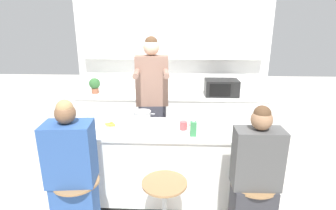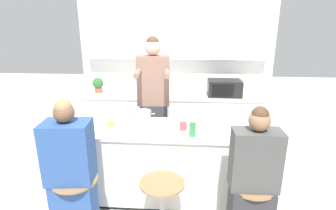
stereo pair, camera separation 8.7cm
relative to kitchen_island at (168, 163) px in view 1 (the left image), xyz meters
name	(u,v)px [view 1 (the left image)]	position (x,y,z in m)	size (l,w,h in m)	color
ground_plane	(168,196)	(0.00, 0.00, -0.45)	(16.00, 16.00, 0.00)	beige
wall_back	(172,53)	(0.00, 1.86, 1.09)	(3.35, 0.22, 2.70)	white
back_counter	(172,119)	(0.00, 1.53, -0.01)	(3.11, 0.68, 0.89)	white
kitchen_island	(168,163)	(0.00, 0.00, 0.00)	(2.02, 0.70, 0.90)	black
bar_stool_leftmost	(79,205)	(-0.81, -0.69, -0.08)	(0.42, 0.42, 0.64)	#997047
bar_stool_center	(165,206)	(0.00, -0.67, -0.08)	(0.42, 0.42, 0.64)	#997047
bar_stool_rightmost	(251,207)	(0.81, -0.65, -0.08)	(0.42, 0.42, 0.64)	#997047
person_cooking	(152,107)	(-0.24, 0.65, 0.49)	(0.48, 0.61, 1.87)	#383842
person_wrapped_blanket	(73,178)	(-0.83, -0.69, 0.21)	(0.44, 0.33, 1.41)	#2D5193
person_seated_near	(254,187)	(0.80, -0.69, 0.17)	(0.41, 0.27, 1.38)	#333338
cooking_pot	(142,117)	(-0.31, 0.15, 0.52)	(0.30, 0.21, 0.15)	#B7BABC
fruit_bowl	(90,131)	(-0.82, -0.21, 0.47)	(0.21, 0.21, 0.06)	silver
mixing_bowl_steel	(165,124)	(-0.03, 0.06, 0.47)	(0.19, 0.19, 0.06)	silver
coffee_cup_near	(184,125)	(0.18, -0.04, 0.49)	(0.11, 0.08, 0.10)	#DB4C51
coffee_cup_far	(240,134)	(0.76, -0.22, 0.48)	(0.11, 0.08, 0.08)	#DB4C51
banana_bunch	(110,124)	(-0.66, 0.04, 0.46)	(0.15, 0.11, 0.05)	yellow
juice_carton	(193,129)	(0.28, -0.20, 0.52)	(0.06, 0.06, 0.17)	#38844C
microwave	(221,88)	(0.82, 1.49, 0.57)	(0.54, 0.37, 0.26)	black
potted_plant	(95,85)	(-1.31, 1.53, 0.59)	(0.19, 0.19, 0.26)	#93563D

